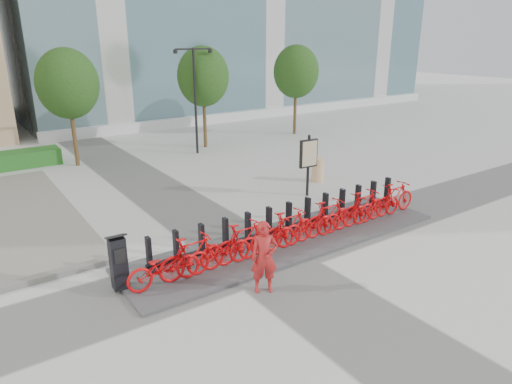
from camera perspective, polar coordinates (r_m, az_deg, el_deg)
ground at (r=12.06m, az=0.12°, el=-8.18°), size 120.00×120.00×0.00m
tree_1 at (r=21.43m, az=-22.50°, el=12.38°), size 2.60×2.60×5.10m
tree_2 at (r=23.70m, az=-6.63°, el=14.13°), size 2.60×2.60×5.10m
tree_3 at (r=27.03m, az=5.03°, el=14.74°), size 2.60×2.60×5.10m
streetlamp at (r=22.39m, az=-7.65°, el=12.65°), size 2.00×0.20×5.00m
dock_pad at (r=12.96m, az=4.12°, el=-6.03°), size 9.60×2.40×0.08m
dock_rail_posts at (r=13.36m, az=4.32°, el=-3.08°), size 8.74×0.50×0.85m
bike_0 at (r=10.67m, az=-11.43°, el=-9.10°), size 1.78×0.62×0.93m
bike_1 at (r=10.91m, az=-7.95°, el=-7.95°), size 1.72×0.49×1.04m
bike_2 at (r=11.23m, az=-4.64°, el=-7.29°), size 1.78×0.62×0.93m
bike_3 at (r=11.54m, az=-1.54°, el=-6.19°), size 1.72×0.49×1.04m
bike_4 at (r=11.94m, az=1.37°, el=-5.59°), size 1.78×0.62×0.93m
bike_5 at (r=12.32m, az=4.10°, el=-4.57°), size 1.72×0.49×1.04m
bike_6 at (r=12.77m, az=6.64°, el=-4.04°), size 1.78×0.62×0.93m
bike_7 at (r=13.20m, az=9.01°, el=-3.12°), size 1.72×0.49×1.04m
bike_8 at (r=13.70m, az=11.20°, el=-2.66°), size 1.78×0.62×0.93m
bike_9 at (r=14.18m, az=13.27°, el=-1.84°), size 1.72×0.49×1.04m
bike_10 at (r=14.71m, az=15.16°, el=-1.45°), size 1.78×0.62×0.93m
bike_11 at (r=15.22m, az=16.95°, el=-0.72°), size 1.72×0.49×1.04m
kiosk at (r=10.71m, az=-16.81°, el=-8.37°), size 0.42×0.36×1.35m
worker_red at (r=10.22m, az=1.05°, el=-8.17°), size 0.73×0.62×1.68m
construction_barrel at (r=18.32m, az=7.70°, el=2.79°), size 0.58×0.58×0.94m
map_sign at (r=16.31m, az=6.59°, el=4.49°), size 0.74×0.16×2.23m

